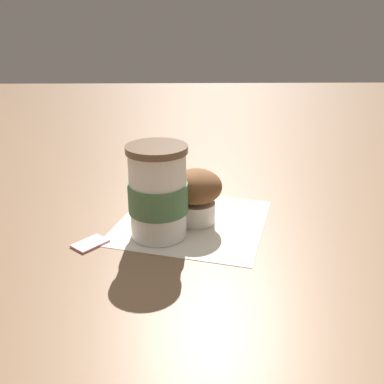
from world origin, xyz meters
The scene contains 6 objects.
ground_plane centered at (0.00, 0.00, 0.00)m, with size 3.00×3.00×0.00m, color brown.
paper_napkin centered at (0.00, 0.00, 0.00)m, with size 0.23×0.23×0.00m, color beige.
coffee_cup centered at (-0.04, 0.05, 0.07)m, with size 0.09×0.09×0.14m.
muffin centered at (0.00, -0.01, 0.05)m, with size 0.08×0.08×0.09m.
banana centered at (0.02, 0.03, 0.02)m, with size 0.14×0.08×0.03m.
sugar_packet centered at (-0.07, 0.15, 0.00)m, with size 0.05×0.03×0.01m, color pink.
Camera 1 is at (-0.67, 0.01, 0.33)m, focal length 42.00 mm.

